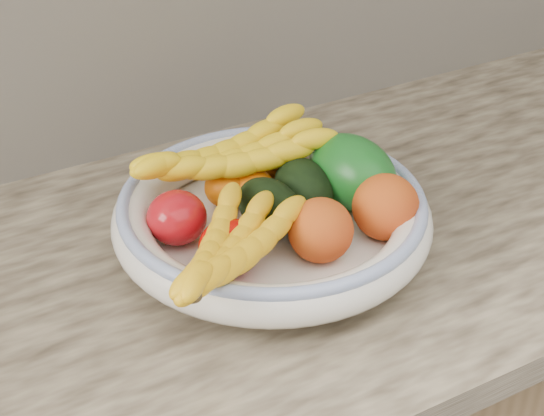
{
  "coord_description": "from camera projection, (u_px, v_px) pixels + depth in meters",
  "views": [
    {
      "loc": [
        -0.41,
        0.92,
        1.51
      ],
      "look_at": [
        0.0,
        1.66,
        0.96
      ],
      "focal_mm": 55.0,
      "sensor_mm": 36.0,
      "label": 1
    }
  ],
  "objects": [
    {
      "name": "fruit_bowl",
      "position": [
        272.0,
        216.0,
        1.02
      ],
      "size": [
        0.39,
        0.39,
        0.08
      ],
      "color": "silver",
      "rests_on": "kitchen_counter"
    },
    {
      "name": "clementine_back_left",
      "position": [
        227.0,
        187.0,
        1.06
      ],
      "size": [
        0.07,
        0.07,
        0.05
      ],
      "primitive_type": "ellipsoid",
      "rotation": [
        0.0,
        0.0,
        0.19
      ],
      "color": "orange",
      "rests_on": "fruit_bowl"
    },
    {
      "name": "clementine_back_right",
      "position": [
        265.0,
        165.0,
        1.11
      ],
      "size": [
        0.07,
        0.07,
        0.05
      ],
      "primitive_type": "ellipsoid",
      "rotation": [
        0.0,
        0.0,
        -0.24
      ],
      "color": "orange",
      "rests_on": "fruit_bowl"
    },
    {
      "name": "clementine_back_mid",
      "position": [
        253.0,
        187.0,
        1.06
      ],
      "size": [
        0.06,
        0.06,
        0.05
      ],
      "primitive_type": "ellipsoid",
      "rotation": [
        0.0,
        0.0,
        0.18
      ],
      "color": "orange",
      "rests_on": "fruit_bowl"
    },
    {
      "name": "tomato_left",
      "position": [
        177.0,
        218.0,
        0.99
      ],
      "size": [
        0.1,
        0.1,
        0.07
      ],
      "primitive_type": "ellipsoid",
      "rotation": [
        0.0,
        0.0,
        0.41
      ],
      "color": "#B00F16",
      "rests_on": "fruit_bowl"
    },
    {
      "name": "tomato_near_left",
      "position": [
        230.0,
        247.0,
        0.94
      ],
      "size": [
        0.07,
        0.07,
        0.06
      ],
      "primitive_type": "ellipsoid",
      "rotation": [
        0.0,
        0.0,
        0.02
      ],
      "color": "#BE0700",
      "rests_on": "fruit_bowl"
    },
    {
      "name": "avocado_center",
      "position": [
        269.0,
        206.0,
        1.01
      ],
      "size": [
        0.08,
        0.11,
        0.06
      ],
      "primitive_type": "ellipsoid",
      "rotation": [
        0.0,
        0.0,
        0.2
      ],
      "color": "black",
      "rests_on": "fruit_bowl"
    },
    {
      "name": "avocado_right",
      "position": [
        303.0,
        187.0,
        1.04
      ],
      "size": [
        0.08,
        0.1,
        0.07
      ],
      "primitive_type": "ellipsoid",
      "rotation": [
        0.0,
        0.0,
        -0.1
      ],
      "color": "black",
      "rests_on": "fruit_bowl"
    },
    {
      "name": "green_mango",
      "position": [
        352.0,
        172.0,
        1.05
      ],
      "size": [
        0.13,
        0.15,
        0.12
      ],
      "primitive_type": "ellipsoid",
      "rotation": [
        0.0,
        0.31,
        0.2
      ],
      "color": "#0F5115",
      "rests_on": "fruit_bowl"
    },
    {
      "name": "peach_front",
      "position": [
        321.0,
        230.0,
        0.96
      ],
      "size": [
        0.09,
        0.09,
        0.08
      ],
      "primitive_type": "ellipsoid",
      "rotation": [
        0.0,
        0.0,
        0.18
      ],
      "color": "orange",
      "rests_on": "fruit_bowl"
    },
    {
      "name": "peach_right",
      "position": [
        386.0,
        207.0,
        1.0
      ],
      "size": [
        0.09,
        0.09,
        0.08
      ],
      "primitive_type": "ellipsoid",
      "rotation": [
        0.0,
        0.0,
        0.16
      ],
      "color": "orange",
      "rests_on": "fruit_bowl"
    },
    {
      "name": "banana_bunch_back",
      "position": [
        231.0,
        162.0,
        1.05
      ],
      "size": [
        0.28,
        0.11,
        0.08
      ],
      "primitive_type": null,
      "rotation": [
        0.0,
        0.0,
        -0.0
      ],
      "color": "yellow",
      "rests_on": "fruit_bowl"
    },
    {
      "name": "banana_bunch_front",
      "position": [
        229.0,
        255.0,
        0.89
      ],
      "size": [
        0.26,
        0.24,
        0.07
      ],
      "primitive_type": null,
      "rotation": [
        0.0,
        0.0,
        0.7
      ],
      "color": "yellow",
      "rests_on": "fruit_bowl"
    }
  ]
}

